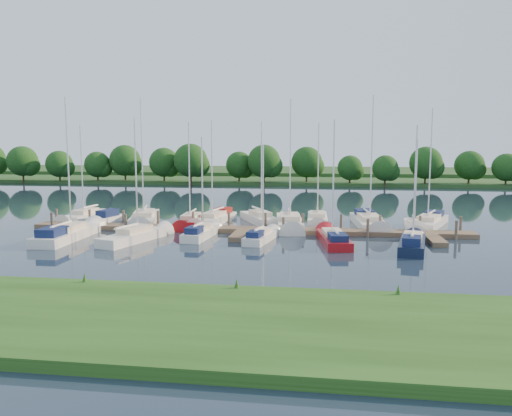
# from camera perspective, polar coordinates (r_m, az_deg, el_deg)

# --- Properties ---
(ground) EXTENTS (260.00, 260.00, 0.00)m
(ground) POSITION_cam_1_polar(r_m,az_deg,el_deg) (37.57, -3.23, -4.81)
(ground) COLOR #192633
(ground) RESTS_ON ground
(near_bank) EXTENTS (90.00, 10.00, 0.50)m
(near_bank) POSITION_cam_1_polar(r_m,az_deg,el_deg) (22.59, -11.32, -12.45)
(near_bank) COLOR #214313
(near_bank) RESTS_ON ground
(dock) EXTENTS (40.00, 6.00, 0.40)m
(dock) POSITION_cam_1_polar(r_m,az_deg,el_deg) (44.60, -1.41, -2.64)
(dock) COLOR brown
(dock) RESTS_ON ground
(mooring_pilings) EXTENTS (38.24, 2.84, 2.00)m
(mooring_pilings) POSITION_cam_1_polar(r_m,az_deg,el_deg) (45.63, -1.18, -1.91)
(mooring_pilings) COLOR #473D33
(mooring_pilings) RESTS_ON ground
(far_shore) EXTENTS (180.00, 30.00, 0.60)m
(far_shore) POSITION_cam_1_polar(r_m,az_deg,el_deg) (111.53, 4.27, 3.27)
(far_shore) COLOR #1F4219
(far_shore) RESTS_ON ground
(distant_hill) EXTENTS (220.00, 40.00, 1.40)m
(distant_hill) POSITION_cam_1_polar(r_m,az_deg,el_deg) (136.42, 4.96, 4.14)
(distant_hill) COLOR #315625
(distant_hill) RESTS_ON ground
(treeline) EXTENTS (146.69, 9.61, 8.28)m
(treeline) POSITION_cam_1_polar(r_m,az_deg,el_deg) (98.54, 5.22, 5.05)
(treeline) COLOR #38281C
(treeline) RESTS_ON ground
(sailboat_n_0) EXTENTS (2.46, 8.04, 10.27)m
(sailboat_n_0) POSITION_cam_1_polar(r_m,az_deg,el_deg) (55.65, -18.93, -0.99)
(sailboat_n_0) COLOR white
(sailboat_n_0) RESTS_ON ground
(motorboat) EXTENTS (2.38, 5.11, 1.62)m
(motorboat) POSITION_cam_1_polar(r_m,az_deg,el_deg) (52.93, -16.69, -1.23)
(motorboat) COLOR white
(motorboat) RESTS_ON ground
(sailboat_n_2) EXTENTS (4.65, 10.36, 12.97)m
(sailboat_n_2) POSITION_cam_1_polar(r_m,az_deg,el_deg) (52.01, -12.67, -1.32)
(sailboat_n_2) COLOR white
(sailboat_n_2) RESTS_ON ground
(sailboat_n_3) EXTENTS (2.35, 8.20, 10.44)m
(sailboat_n_3) POSITION_cam_1_polar(r_m,az_deg,el_deg) (49.55, -7.47, -1.62)
(sailboat_n_3) COLOR #9F0E14
(sailboat_n_3) RESTS_ON ground
(sailboat_n_4) EXTENTS (3.25, 8.40, 10.67)m
(sailboat_n_4) POSITION_cam_1_polar(r_m,az_deg,el_deg) (50.53, -4.79, -1.35)
(sailboat_n_4) COLOR white
(sailboat_n_4) RESTS_ON ground
(sailboat_n_5) EXTENTS (5.03, 7.97, 10.63)m
(sailboat_n_5) POSITION_cam_1_polar(r_m,az_deg,el_deg) (50.59, 0.52, -1.38)
(sailboat_n_5) COLOR white
(sailboat_n_5) RESTS_ON ground
(sailboat_n_6) EXTENTS (3.27, 9.96, 12.52)m
(sailboat_n_6) POSITION_cam_1_polar(r_m,az_deg,el_deg) (48.08, 3.87, -1.84)
(sailboat_n_6) COLOR white
(sailboat_n_6) RESTS_ON ground
(sailboat_n_7) EXTENTS (2.12, 8.17, 10.38)m
(sailboat_n_7) POSITION_cam_1_polar(r_m,az_deg,el_deg) (51.11, 7.04, -1.36)
(sailboat_n_7) COLOR white
(sailboat_n_7) RESTS_ON ground
(sailboat_n_8) EXTENTS (3.18, 10.34, 12.93)m
(sailboat_n_8) POSITION_cam_1_polar(r_m,az_deg,el_deg) (49.51, 12.78, -1.69)
(sailboat_n_8) COLOR white
(sailboat_n_8) RESTS_ON ground
(sailboat_n_9) EXTENTS (2.22, 6.86, 8.69)m
(sailboat_n_9) POSITION_cam_1_polar(r_m,az_deg,el_deg) (48.74, 17.61, -2.06)
(sailboat_n_9) COLOR white
(sailboat_n_9) RESTS_ON ground
(sailboat_n_10) EXTENTS (5.03, 9.10, 11.66)m
(sailboat_n_10) POSITION_cam_1_polar(r_m,az_deg,el_deg) (50.99, 19.13, -1.66)
(sailboat_n_10) COLOR white
(sailboat_n_10) RESTS_ON ground
(sailboat_s_0) EXTENTS (2.48, 9.57, 12.23)m
(sailboat_s_0) POSITION_cam_1_polar(r_m,az_deg,el_deg) (44.60, -20.63, -2.91)
(sailboat_s_0) COLOR white
(sailboat_s_0) RESTS_ON ground
(sailboat_s_1) EXTENTS (3.78, 8.09, 10.44)m
(sailboat_s_1) POSITION_cam_1_polar(r_m,az_deg,el_deg) (42.11, -13.59, -3.30)
(sailboat_s_1) COLOR white
(sailboat_s_1) RESTS_ON ground
(sailboat_s_2) EXTENTS (2.07, 6.89, 8.90)m
(sailboat_s_2) POSITION_cam_1_polar(r_m,az_deg,el_deg) (42.85, -6.25, -2.91)
(sailboat_s_2) COLOR white
(sailboat_s_2) RESTS_ON ground
(sailboat_s_3) EXTENTS (2.42, 6.39, 8.19)m
(sailboat_s_3) POSITION_cam_1_polar(r_m,az_deg,el_deg) (41.04, 0.65, -3.33)
(sailboat_s_3) COLOR white
(sailboat_s_3) RESTS_ON ground
(sailboat_s_4) EXTENTS (2.86, 8.11, 10.18)m
(sailboat_s_4) POSITION_cam_1_polar(r_m,az_deg,el_deg) (40.56, 8.79, -3.54)
(sailboat_s_4) COLOR #9F0E14
(sailboat_s_4) RESTS_ON ground
(sailboat_s_5) EXTENTS (3.00, 7.54, 9.74)m
(sailboat_s_5) POSITION_cam_1_polar(r_m,az_deg,el_deg) (39.47, 17.44, -4.05)
(sailboat_s_5) COLOR black
(sailboat_s_5) RESTS_ON ground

